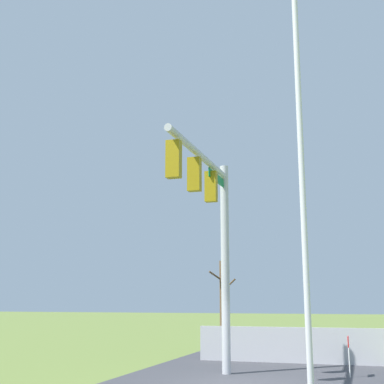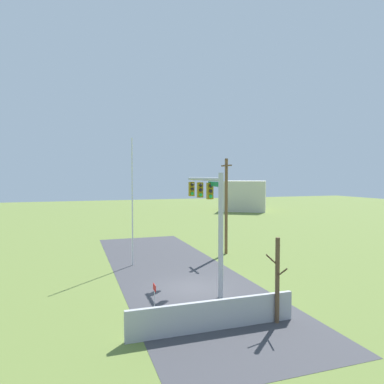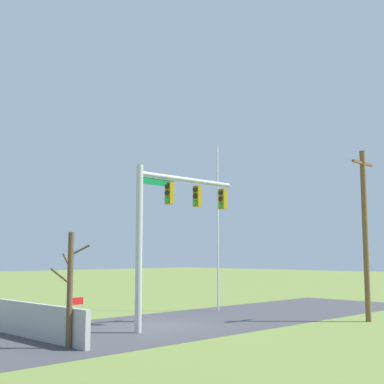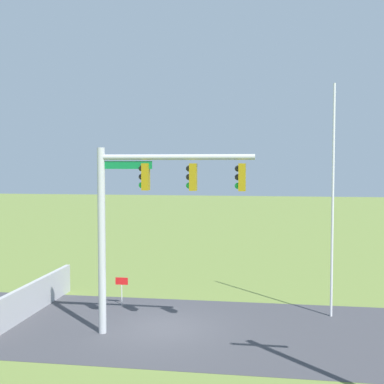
{
  "view_description": "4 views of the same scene",
  "coord_description": "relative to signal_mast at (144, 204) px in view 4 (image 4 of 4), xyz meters",
  "views": [
    {
      "loc": [
        -15.09,
        -3.23,
        2.32
      ],
      "look_at": [
        -0.62,
        1.28,
        5.4
      ],
      "focal_mm": 49.69,
      "sensor_mm": 36.0,
      "label": 1
    },
    {
      "loc": [
        19.68,
        -6.61,
        6.63
      ],
      "look_at": [
        -1.69,
        0.62,
        5.63
      ],
      "focal_mm": 33.14,
      "sensor_mm": 36.0,
      "label": 2
    },
    {
      "loc": [
        15.91,
        17.79,
        3.1
      ],
      "look_at": [
        -0.9,
        1.03,
        5.94
      ],
      "focal_mm": 49.5,
      "sensor_mm": 36.0,
      "label": 3
    },
    {
      "loc": [
        -3.95,
        18.79,
        6.24
      ],
      "look_at": [
        -1.34,
        1.81,
        5.29
      ],
      "focal_mm": 47.91,
      "sensor_mm": 36.0,
      "label": 4
    }
  ],
  "objects": [
    {
      "name": "flagpole",
      "position": [
        -6.97,
        -3.43,
        -0.06
      ],
      "size": [
        0.1,
        0.1,
        9.45
      ],
      "primitive_type": "cylinder",
      "color": "silver",
      "rests_on": "ground_plane"
    },
    {
      "name": "sidewalk_corner",
      "position": [
        2.59,
        -0.01,
        -4.78
      ],
      "size": [
        6.0,
        6.0,
        0.01
      ],
      "primitive_type": "cube",
      "color": "#B7B5AD",
      "rests_on": "ground_plane"
    },
    {
      "name": "retaining_fence",
      "position": [
        5.28,
        -1.91,
        -4.13
      ],
      "size": [
        0.2,
        7.66,
        1.31
      ],
      "primitive_type": "cube",
      "color": "#A8A8AD",
      "rests_on": "ground_plane"
    },
    {
      "name": "road_surface",
      "position": [
        -4.53,
        -1.0,
        -4.78
      ],
      "size": [
        28.0,
        8.0,
        0.01
      ],
      "primitive_type": "cube",
      "color": "#3D3D42",
      "rests_on": "ground_plane"
    },
    {
      "name": "ground_plane",
      "position": [
        -0.53,
        -1.0,
        -4.78
      ],
      "size": [
        160.0,
        160.0,
        0.0
      ],
      "primitive_type": "plane",
      "color": "olive"
    },
    {
      "name": "open_sign",
      "position": [
        1.98,
        -3.78,
        -3.88
      ],
      "size": [
        0.56,
        0.04,
        1.22
      ],
      "color": "silver",
      "rests_on": "ground_plane"
    },
    {
      "name": "signal_mast",
      "position": [
        0.0,
        0.0,
        0.0
      ],
      "size": [
        5.68,
        0.39,
        6.82
      ],
      "color": "#B2B5BA",
      "rests_on": "ground_plane"
    }
  ]
}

